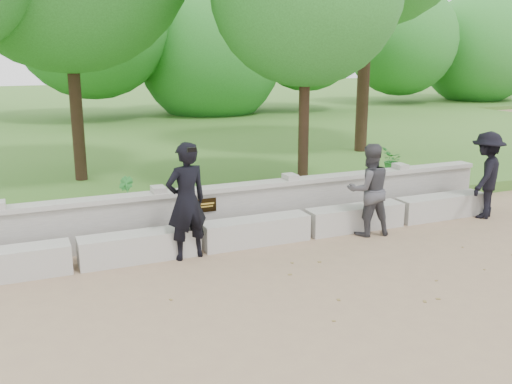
{
  "coord_description": "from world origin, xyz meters",
  "views": [
    {
      "loc": [
        -2.68,
        -6.68,
        3.27
      ],
      "look_at": [
        0.98,
        1.84,
        0.93
      ],
      "focal_mm": 40.0,
      "sensor_mm": 36.0,
      "label": 1
    }
  ],
  "objects": [
    {
      "name": "lawn",
      "position": [
        0.0,
        14.0,
        0.12
      ],
      "size": [
        40.0,
        22.0,
        0.25
      ],
      "primitive_type": "cube",
      "color": "#417425",
      "rests_on": "ground"
    },
    {
      "name": "visitor_mid",
      "position": [
        5.8,
        1.59,
        0.86
      ],
      "size": [
        1.28,
        1.13,
        1.72
      ],
      "color": "black",
      "rests_on": "ground"
    },
    {
      "name": "shrub_b",
      "position": [
        -0.78,
        4.11,
        0.56
      ],
      "size": [
        0.38,
        0.42,
        0.63
      ],
      "primitive_type": "imported",
      "rotation": [
        0.0,
        0.0,
        1.91
      ],
      "color": "#28762E",
      "rests_on": "lawn"
    },
    {
      "name": "visitor_left",
      "position": [
        3.05,
        1.57,
        0.83
      ],
      "size": [
        0.89,
        0.74,
        1.66
      ],
      "color": "#3F3F44",
      "rests_on": "ground"
    },
    {
      "name": "shrub_c",
      "position": [
        5.98,
        4.86,
        0.56
      ],
      "size": [
        0.73,
        0.74,
        0.62
      ],
      "primitive_type": "imported",
      "rotation": [
        0.0,
        0.0,
        4.05
      ],
      "color": "#28762E",
      "rests_on": "lawn"
    },
    {
      "name": "man_main",
      "position": [
        -0.28,
        1.69,
        0.94
      ],
      "size": [
        0.76,
        0.69,
        1.89
      ],
      "color": "black",
      "rests_on": "ground"
    },
    {
      "name": "ground",
      "position": [
        0.0,
        0.0,
        0.0
      ],
      "size": [
        80.0,
        80.0,
        0.0
      ],
      "primitive_type": "plane",
      "color": "#8F7657",
      "rests_on": "ground"
    },
    {
      "name": "concrete_bench",
      "position": [
        0.0,
        1.9,
        0.22
      ],
      "size": [
        11.9,
        0.45,
        0.45
      ],
      "color": "#B9B6AF",
      "rests_on": "ground"
    },
    {
      "name": "parapet_wall",
      "position": [
        0.0,
        2.6,
        0.46
      ],
      "size": [
        12.5,
        0.35,
        0.9
      ],
      "color": "#AEABA4",
      "rests_on": "ground"
    }
  ]
}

